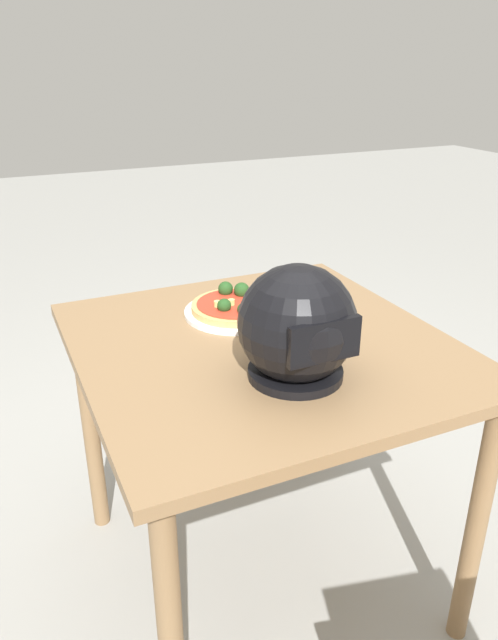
# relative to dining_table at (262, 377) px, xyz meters

# --- Properties ---
(ground_plane) EXTENTS (14.00, 14.00, 0.00)m
(ground_plane) POSITION_rel_dining_table_xyz_m (0.00, 0.00, -0.66)
(ground_plane) COLOR #9E9E99
(dining_table) EXTENTS (0.90, 0.93, 0.77)m
(dining_table) POSITION_rel_dining_table_xyz_m (0.00, 0.00, 0.00)
(dining_table) COLOR olive
(dining_table) RESTS_ON ground
(pizza_plate) EXTENTS (0.29, 0.29, 0.01)m
(pizza_plate) POSITION_rel_dining_table_xyz_m (-0.01, -0.19, 0.11)
(pizza_plate) COLOR white
(pizza_plate) RESTS_ON dining_table
(pizza) EXTENTS (0.25, 0.25, 0.06)m
(pizza) POSITION_rel_dining_table_xyz_m (-0.01, -0.19, 0.13)
(pizza) COLOR tan
(pizza) RESTS_ON pizza_plate
(motorcycle_helmet) EXTENTS (0.26, 0.26, 0.26)m
(motorcycle_helmet) POSITION_rel_dining_table_xyz_m (0.01, 0.19, 0.22)
(motorcycle_helmet) COLOR black
(motorcycle_helmet) RESTS_ON dining_table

